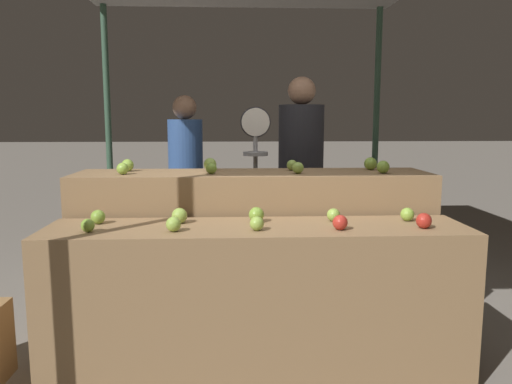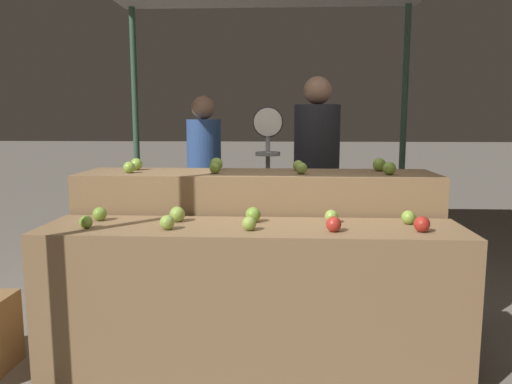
# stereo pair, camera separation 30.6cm
# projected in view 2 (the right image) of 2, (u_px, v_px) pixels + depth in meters

# --- Properties ---
(ground_plane) EXTENTS (60.00, 60.00, 0.00)m
(ground_plane) POSITION_uv_depth(u_px,v_px,m) (252.00, 371.00, 2.92)
(ground_plane) COLOR gray
(display_counter_front) EXTENTS (2.37, 0.55, 0.87)m
(display_counter_front) POSITION_uv_depth(u_px,v_px,m) (252.00, 300.00, 2.85)
(display_counter_front) COLOR olive
(display_counter_front) RESTS_ON ground_plane
(display_counter_back) EXTENTS (2.37, 0.55, 1.11)m
(display_counter_back) POSITION_uv_depth(u_px,v_px,m) (257.00, 252.00, 3.43)
(display_counter_back) COLOR olive
(display_counter_back) RESTS_ON ground_plane
(apple_front_0) EXTENTS (0.07, 0.07, 0.07)m
(apple_front_0) POSITION_uv_depth(u_px,v_px,m) (86.00, 222.00, 2.73)
(apple_front_0) COLOR #7AA338
(apple_front_0) RESTS_ON display_counter_front
(apple_front_1) EXTENTS (0.08, 0.08, 0.08)m
(apple_front_1) POSITION_uv_depth(u_px,v_px,m) (167.00, 222.00, 2.70)
(apple_front_1) COLOR #8EB247
(apple_front_1) RESTS_ON display_counter_front
(apple_front_2) EXTENTS (0.08, 0.08, 0.08)m
(apple_front_2) POSITION_uv_depth(u_px,v_px,m) (249.00, 223.00, 2.68)
(apple_front_2) COLOR #8EB247
(apple_front_2) RESTS_ON display_counter_front
(apple_front_3) EXTENTS (0.08, 0.08, 0.08)m
(apple_front_3) POSITION_uv_depth(u_px,v_px,m) (334.00, 224.00, 2.65)
(apple_front_3) COLOR #B72D23
(apple_front_3) RESTS_ON display_counter_front
(apple_front_4) EXTENTS (0.09, 0.09, 0.09)m
(apple_front_4) POSITION_uv_depth(u_px,v_px,m) (422.00, 224.00, 2.64)
(apple_front_4) COLOR #AD281E
(apple_front_4) RESTS_ON display_counter_front
(apple_front_5) EXTENTS (0.08, 0.08, 0.08)m
(apple_front_5) POSITION_uv_depth(u_px,v_px,m) (100.00, 214.00, 2.94)
(apple_front_5) COLOR #7AA338
(apple_front_5) RESTS_ON display_counter_front
(apple_front_6) EXTENTS (0.09, 0.09, 0.09)m
(apple_front_6) POSITION_uv_depth(u_px,v_px,m) (177.00, 214.00, 2.91)
(apple_front_6) COLOR #8EB247
(apple_front_6) RESTS_ON display_counter_front
(apple_front_7) EXTENTS (0.09, 0.09, 0.09)m
(apple_front_7) POSITION_uv_depth(u_px,v_px,m) (254.00, 215.00, 2.89)
(apple_front_7) COLOR #7AA338
(apple_front_7) RESTS_ON display_counter_front
(apple_front_8) EXTENTS (0.08, 0.08, 0.08)m
(apple_front_8) POSITION_uv_depth(u_px,v_px,m) (331.00, 216.00, 2.87)
(apple_front_8) COLOR #8EB247
(apple_front_8) RESTS_ON display_counter_front
(apple_front_9) EXTENTS (0.08, 0.08, 0.08)m
(apple_front_9) POSITION_uv_depth(u_px,v_px,m) (408.00, 217.00, 2.84)
(apple_front_9) COLOR #84AD3D
(apple_front_9) RESTS_ON display_counter_front
(apple_back_0) EXTENTS (0.08, 0.08, 0.08)m
(apple_back_0) POSITION_uv_depth(u_px,v_px,m) (129.00, 167.00, 3.29)
(apple_back_0) COLOR #84AD3D
(apple_back_0) RESTS_ON display_counter_back
(apple_back_1) EXTENTS (0.07, 0.07, 0.07)m
(apple_back_1) POSITION_uv_depth(u_px,v_px,m) (215.00, 168.00, 3.26)
(apple_back_1) COLOR #7AA338
(apple_back_1) RESTS_ON display_counter_back
(apple_back_2) EXTENTS (0.08, 0.08, 0.08)m
(apple_back_2) POSITION_uv_depth(u_px,v_px,m) (301.00, 168.00, 3.23)
(apple_back_2) COLOR #8EB247
(apple_back_2) RESTS_ON display_counter_back
(apple_back_3) EXTENTS (0.08, 0.08, 0.08)m
(apple_back_3) POSITION_uv_depth(u_px,v_px,m) (389.00, 168.00, 3.19)
(apple_back_3) COLOR #84AD3D
(apple_back_3) RESTS_ON display_counter_back
(apple_back_4) EXTENTS (0.08, 0.08, 0.08)m
(apple_back_4) POSITION_uv_depth(u_px,v_px,m) (136.00, 164.00, 3.48)
(apple_back_4) COLOR #84AD3D
(apple_back_4) RESTS_ON display_counter_back
(apple_back_5) EXTENTS (0.09, 0.09, 0.09)m
(apple_back_5) POSITION_uv_depth(u_px,v_px,m) (216.00, 164.00, 3.47)
(apple_back_5) COLOR #8EB247
(apple_back_5) RESTS_ON display_counter_back
(apple_back_6) EXTENTS (0.07, 0.07, 0.07)m
(apple_back_6) POSITION_uv_depth(u_px,v_px,m) (298.00, 166.00, 3.43)
(apple_back_6) COLOR #8EB247
(apple_back_6) RESTS_ON display_counter_back
(apple_back_7) EXTENTS (0.09, 0.09, 0.09)m
(apple_back_7) POSITION_uv_depth(u_px,v_px,m) (379.00, 165.00, 3.41)
(apple_back_7) COLOR #84AD3D
(apple_back_7) RESTS_ON display_counter_back
(produce_scale) EXTENTS (0.24, 0.20, 1.56)m
(produce_scale) POSITION_uv_depth(u_px,v_px,m) (268.00, 163.00, 4.02)
(produce_scale) COLOR #99999E
(produce_scale) RESTS_ON ground_plane
(person_vendor_at_scale) EXTENTS (0.49, 0.49, 1.82)m
(person_vendor_at_scale) POSITION_uv_depth(u_px,v_px,m) (316.00, 167.00, 4.32)
(person_vendor_at_scale) COLOR #2D2D38
(person_vendor_at_scale) RESTS_ON ground_plane
(person_customer_left) EXTENTS (0.43, 0.43, 1.68)m
(person_customer_left) POSITION_uv_depth(u_px,v_px,m) (204.00, 170.00, 4.73)
(person_customer_left) COLOR #2D2D38
(person_customer_left) RESTS_ON ground_plane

